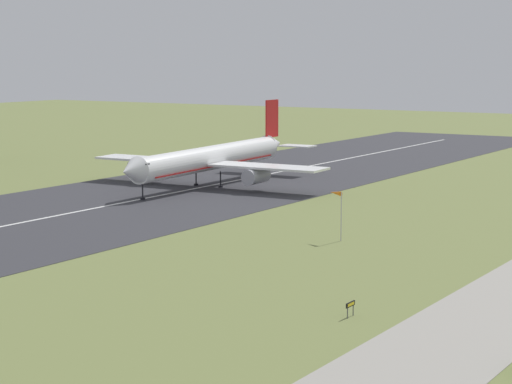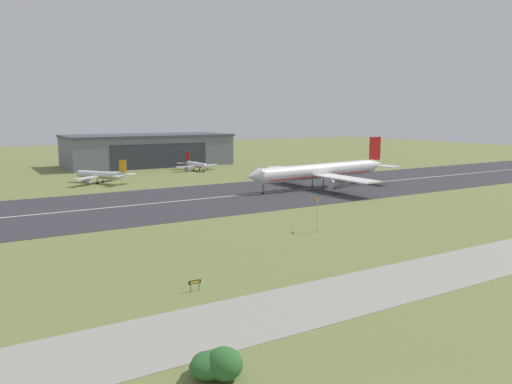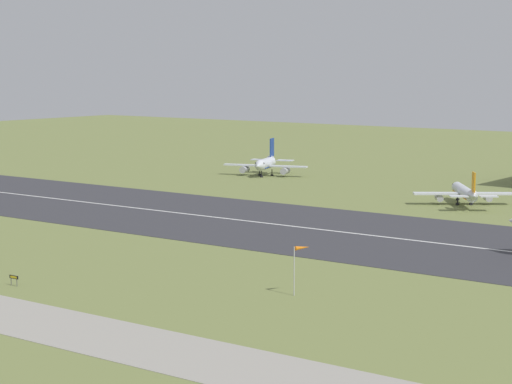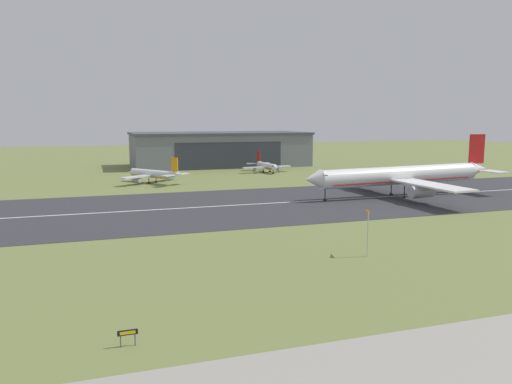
# 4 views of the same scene
# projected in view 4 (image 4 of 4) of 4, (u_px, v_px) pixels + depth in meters

# --- Properties ---
(ground_plane) EXTENTS (668.08, 668.08, 0.00)m
(ground_plane) POSITION_uv_depth(u_px,v_px,m) (147.00, 286.00, 58.88)
(ground_plane) COLOR olive
(runway_strip) EXTENTS (428.08, 49.24, 0.06)m
(runway_strip) POSITION_uv_depth(u_px,v_px,m) (120.00, 212.00, 105.86)
(runway_strip) COLOR #333338
(runway_strip) RESTS_ON ground_plane
(runway_centreline) EXTENTS (385.28, 0.70, 0.01)m
(runway_centreline) POSITION_uv_depth(u_px,v_px,m) (120.00, 212.00, 105.86)
(runway_centreline) COLOR silver
(runway_centreline) RESTS_ON runway_strip
(hangar_building) EXTENTS (72.97, 32.79, 14.10)m
(hangar_building) POSITION_uv_depth(u_px,v_px,m) (219.00, 149.00, 210.92)
(hangar_building) COLOR slate
(hangar_building) RESTS_ON ground_plane
(airplane_landing) EXTENTS (54.34, 48.96, 15.56)m
(airplane_landing) POSITION_uv_depth(u_px,v_px,m) (401.00, 176.00, 126.46)
(airplane_landing) COLOR white
(airplane_landing) RESTS_ON ground_plane
(airplane_parked_centre) EXTENTS (20.68, 21.73, 8.30)m
(airplane_parked_centre) POSITION_uv_depth(u_px,v_px,m) (153.00, 174.00, 153.20)
(airplane_parked_centre) COLOR silver
(airplane_parked_centre) RESTS_ON ground_plane
(airplane_parked_east) EXTENTS (18.87, 18.17, 7.35)m
(airplane_parked_east) POSITION_uv_depth(u_px,v_px,m) (266.00, 166.00, 184.69)
(airplane_parked_east) COLOR silver
(airplane_parked_east) RESTS_ON ground_plane
(windsock_pole) EXTENTS (1.45, 2.38, 6.70)m
(windsock_pole) POSITION_uv_depth(u_px,v_px,m) (367.00, 214.00, 71.74)
(windsock_pole) COLOR #B7B7BC
(windsock_pole) RESTS_ON ground_plane
(runway_sign) EXTENTS (1.75, 0.13, 1.49)m
(runway_sign) POSITION_uv_depth(u_px,v_px,m) (128.00, 334.00, 43.07)
(runway_sign) COLOR #4C4C51
(runway_sign) RESTS_ON ground_plane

